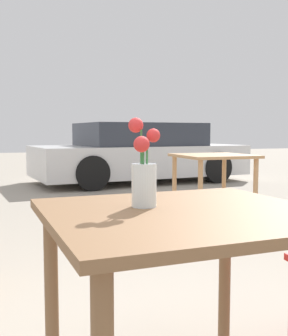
{
  "coord_description": "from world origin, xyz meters",
  "views": [
    {
      "loc": [
        -0.56,
        -1.18,
        1.0
      ],
      "look_at": [
        -0.1,
        0.1,
        0.88
      ],
      "focal_mm": 45.0,
      "sensor_mm": 36.0,
      "label": 1
    }
  ],
  "objects_px": {
    "flower_vase": "(144,177)",
    "table_back": "(213,166)",
    "table_front": "(185,245)",
    "parked_car": "(139,154)"
  },
  "relations": [
    {
      "from": "table_back",
      "to": "parked_car",
      "type": "height_order",
      "value": "parked_car"
    },
    {
      "from": "flower_vase",
      "to": "table_back",
      "type": "xyz_separation_m",
      "value": [
        1.76,
        2.7,
        -0.22
      ]
    },
    {
      "from": "parked_car",
      "to": "flower_vase",
      "type": "bearing_deg",
      "value": -109.03
    },
    {
      "from": "table_back",
      "to": "table_front",
      "type": "bearing_deg",
      "value": -120.75
    },
    {
      "from": "flower_vase",
      "to": "parked_car",
      "type": "bearing_deg",
      "value": 70.97
    },
    {
      "from": "table_front",
      "to": "flower_vase",
      "type": "bearing_deg",
      "value": 136.89
    },
    {
      "from": "table_back",
      "to": "parked_car",
      "type": "relative_size",
      "value": 0.18
    },
    {
      "from": "table_back",
      "to": "parked_car",
      "type": "bearing_deg",
      "value": 82.31
    },
    {
      "from": "table_front",
      "to": "flower_vase",
      "type": "height_order",
      "value": "flower_vase"
    },
    {
      "from": "flower_vase",
      "to": "table_front",
      "type": "bearing_deg",
      "value": -43.11
    }
  ]
}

